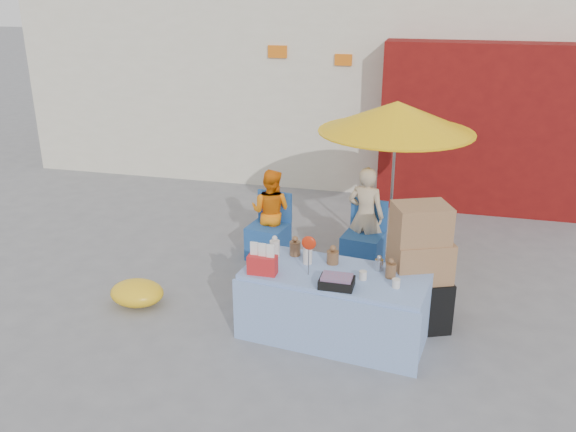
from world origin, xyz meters
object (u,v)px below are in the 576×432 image
(market_table, at_px, (334,303))
(box_stack, at_px, (419,272))
(chair_left, at_px, (269,239))
(vendor_beige, at_px, (366,216))
(vendor_orange, at_px, (271,212))
(umbrella, at_px, (397,117))
(chair_right, at_px, (363,248))

(market_table, height_order, box_stack, box_stack)
(chair_left, relative_size, vendor_beige, 0.66)
(market_table, height_order, vendor_orange, vendor_orange)
(box_stack, bearing_deg, umbrella, 105.32)
(chair_left, xyz_separation_m, vendor_beige, (1.25, 0.13, 0.39))
(vendor_beige, xyz_separation_m, box_stack, (0.73, -1.44, -0.01))
(market_table, bearing_deg, vendor_beige, 95.10)
(box_stack, bearing_deg, chair_left, 146.69)
(chair_right, distance_m, vendor_orange, 1.30)
(chair_right, xyz_separation_m, vendor_beige, (-0.00, 0.13, 0.39))
(chair_right, bearing_deg, box_stack, -51.25)
(vendor_orange, relative_size, vendor_beige, 0.90)
(market_table, relative_size, chair_left, 2.31)
(vendor_orange, xyz_separation_m, vendor_beige, (1.25, 0.00, 0.06))
(chair_left, relative_size, umbrella, 0.41)
(market_table, xyz_separation_m, box_stack, (0.80, 0.40, 0.26))
(vendor_beige, distance_m, box_stack, 1.61)
(chair_left, xyz_separation_m, umbrella, (1.55, 0.28, 1.64))
(market_table, relative_size, vendor_beige, 1.52)
(chair_left, distance_m, vendor_orange, 0.35)
(chair_right, relative_size, vendor_orange, 0.73)
(chair_left, height_order, umbrella, umbrella)
(umbrella, bearing_deg, vendor_beige, -153.43)
(vendor_beige, bearing_deg, chair_right, 100.51)
(market_table, height_order, vendor_beige, vendor_beige)
(vendor_orange, relative_size, box_stack, 0.85)
(chair_left, distance_m, chair_right, 1.25)
(chair_left, height_order, vendor_orange, vendor_orange)
(vendor_orange, height_order, umbrella, umbrella)
(vendor_beige, bearing_deg, umbrella, -144.03)
(chair_left, bearing_deg, box_stack, -23.90)
(umbrella, bearing_deg, market_table, -100.52)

